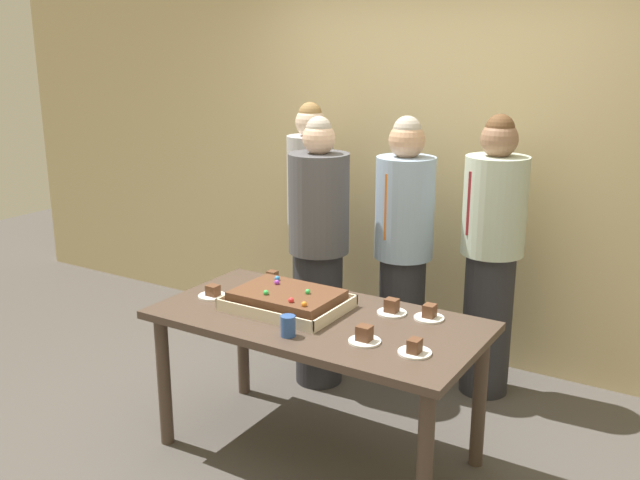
{
  "coord_description": "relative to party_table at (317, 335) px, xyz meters",
  "views": [
    {
      "loc": [
        1.74,
        -2.8,
        2.07
      ],
      "look_at": [
        -0.08,
        0.15,
        1.11
      ],
      "focal_mm": 39.82,
      "sensor_mm": 36.0,
      "label": 1
    }
  ],
  "objects": [
    {
      "name": "plated_slice_near_right",
      "position": [
        0.59,
        -0.15,
        0.12
      ],
      "size": [
        0.15,
        0.15,
        0.07
      ],
      "color": "white",
      "rests_on": "party_table"
    },
    {
      "name": "interior_back_panel",
      "position": [
        0.0,
        1.6,
        0.83
      ],
      "size": [
        8.0,
        0.12,
        3.0
      ],
      "primitive_type": "cube",
      "color": "#CCB784",
      "rests_on": "ground_plane"
    },
    {
      "name": "person_serving_front",
      "position": [
        -0.76,
        1.13,
        0.23
      ],
      "size": [
        0.31,
        0.31,
        1.71
      ],
      "rotation": [
        0.0,
        0.0,
        -1.1
      ],
      "color": "#28282D",
      "rests_on": "ground_plane"
    },
    {
      "name": "person_far_right_suit",
      "position": [
        -0.44,
        0.72,
        0.19
      ],
      "size": [
        0.37,
        0.37,
        1.67
      ],
      "rotation": [
        0.0,
        0.0,
        -1.24
      ],
      "color": "#28282D",
      "rests_on": "ground_plane"
    },
    {
      "name": "plated_slice_center_back",
      "position": [
        0.48,
        0.27,
        0.12
      ],
      "size": [
        0.15,
        0.15,
        0.07
      ],
      "color": "white",
      "rests_on": "party_table"
    },
    {
      "name": "drink_cup_nearest",
      "position": [
        0.01,
        -0.28,
        0.15
      ],
      "size": [
        0.07,
        0.07,
        0.1
      ],
      "primitive_type": "cylinder",
      "color": "#2D5199",
      "rests_on": "party_table"
    },
    {
      "name": "plated_slice_far_left",
      "position": [
        0.3,
        0.23,
        0.12
      ],
      "size": [
        0.15,
        0.15,
        0.08
      ],
      "color": "white",
      "rests_on": "party_table"
    },
    {
      "name": "ground_plane",
      "position": [
        0.0,
        0.0,
        -0.67
      ],
      "size": [
        12.0,
        12.0,
        0.0
      ],
      "primitive_type": "plane",
      "color": "#4C4742"
    },
    {
      "name": "plated_slice_far_right",
      "position": [
        0.35,
        -0.15,
        0.12
      ],
      "size": [
        0.15,
        0.15,
        0.08
      ],
      "color": "white",
      "rests_on": "party_table"
    },
    {
      "name": "plated_slice_near_left",
      "position": [
        -0.49,
        0.31,
        0.12
      ],
      "size": [
        0.15,
        0.15,
        0.07
      ],
      "color": "white",
      "rests_on": "party_table"
    },
    {
      "name": "party_table",
      "position": [
        0.0,
        0.0,
        0.0
      ],
      "size": [
        1.65,
        0.84,
        0.76
      ],
      "color": "#47382D",
      "rests_on": "ground_plane"
    },
    {
      "name": "sheet_cake",
      "position": [
        -0.19,
        0.02,
        0.14
      ],
      "size": [
        0.59,
        0.43,
        0.12
      ],
      "color": "beige",
      "rests_on": "party_table"
    },
    {
      "name": "person_striped_tie_right",
      "position": [
        0.5,
        1.14,
        0.21
      ],
      "size": [
        0.37,
        0.37,
        1.7
      ],
      "rotation": [
        0.0,
        0.0,
        -2.13
      ],
      "color": "#28282D",
      "rests_on": "ground_plane"
    },
    {
      "name": "person_green_shirt_behind",
      "position": [
        -0.01,
        1.02,
        0.2
      ],
      "size": [
        0.36,
        0.36,
        1.67
      ],
      "rotation": [
        0.0,
        0.0,
        -1.75
      ],
      "color": "#28282D",
      "rests_on": "ground_plane"
    },
    {
      "name": "plated_slice_center_front",
      "position": [
        -0.63,
        -0.05,
        0.12
      ],
      "size": [
        0.15,
        0.15,
        0.07
      ],
      "color": "white",
      "rests_on": "party_table"
    }
  ]
}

